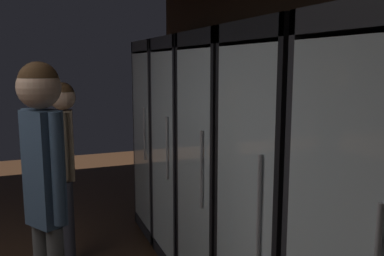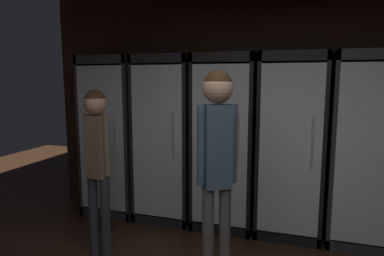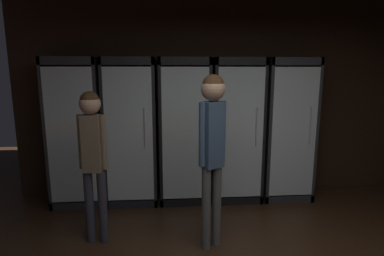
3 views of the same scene
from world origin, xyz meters
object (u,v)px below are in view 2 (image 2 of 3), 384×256
(cooler_left, at_px, (168,140))
(shopper_near, at_px, (97,151))
(shopper_far, at_px, (217,148))
(cooler_center, at_px, (226,144))
(cooler_far_right, at_px, (364,152))
(cooler_right, at_px, (291,148))
(cooler_far_left, at_px, (115,137))

(cooler_left, bearing_deg, shopper_near, -103.76)
(shopper_far, bearing_deg, cooler_center, 99.50)
(cooler_far_right, relative_size, shopper_far, 1.12)
(cooler_left, relative_size, cooler_far_right, 1.00)
(cooler_left, height_order, cooler_far_right, same)
(cooler_left, bearing_deg, cooler_right, 0.04)
(cooler_far_left, bearing_deg, cooler_far_right, 0.00)
(cooler_far_left, distance_m, cooler_right, 2.13)
(cooler_center, distance_m, cooler_far_right, 1.42)
(cooler_center, relative_size, cooler_far_right, 1.00)
(cooler_right, xyz_separation_m, shopper_near, (-1.68, -1.07, 0.07))
(cooler_center, xyz_separation_m, cooler_right, (0.71, -0.00, 0.00))
(cooler_center, bearing_deg, shopper_far, -80.50)
(cooler_right, bearing_deg, cooler_far_left, -179.98)
(cooler_far_left, xyz_separation_m, cooler_far_right, (2.84, 0.00, 0.01))
(cooler_center, xyz_separation_m, shopper_near, (-0.97, -1.07, 0.07))
(cooler_center, distance_m, shopper_near, 1.45)
(cooler_left, distance_m, shopper_far, 1.57)
(cooler_far_left, bearing_deg, cooler_right, 0.02)
(cooler_left, distance_m, cooler_center, 0.71)
(cooler_center, bearing_deg, cooler_right, -0.00)
(cooler_far_left, distance_m, cooler_far_right, 2.84)
(cooler_far_left, distance_m, shopper_near, 1.16)
(cooler_right, bearing_deg, cooler_center, 180.00)
(cooler_right, xyz_separation_m, cooler_far_right, (0.71, -0.00, 0.00))
(shopper_near, bearing_deg, cooler_far_right, 24.15)
(cooler_far_right, bearing_deg, shopper_far, -133.76)
(cooler_far_right, bearing_deg, cooler_center, 179.97)
(cooler_right, relative_size, shopper_far, 1.12)
(cooler_far_right, bearing_deg, cooler_left, -179.99)
(cooler_far_left, distance_m, cooler_center, 1.42)
(cooler_left, xyz_separation_m, shopper_near, (-0.26, -1.07, 0.06))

